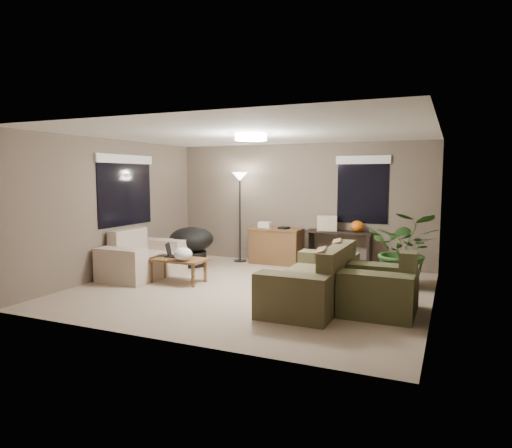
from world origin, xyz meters
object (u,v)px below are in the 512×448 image
at_px(papasan_chair, 191,243).
at_px(cat_scratching_post, 409,274).
at_px(coffee_table, 178,262).
at_px(floor_lamp, 240,187).
at_px(armchair, 380,291).
at_px(console_table, 339,246).
at_px(houseplant, 405,258).
at_px(loveseat, 142,260).
at_px(desk, 276,246).
at_px(main_sofa, 315,283).

xyz_separation_m(papasan_chair, cat_scratching_post, (4.25, -0.08, -0.25)).
relative_size(coffee_table, cat_scratching_post, 2.00).
bearing_deg(floor_lamp, coffee_table, -93.59).
relative_size(armchair, papasan_chair, 1.05).
relative_size(console_table, houseplant, 1.03).
relative_size(loveseat, console_table, 1.23).
bearing_deg(floor_lamp, armchair, -38.09).
height_order(coffee_table, console_table, console_table).
bearing_deg(houseplant, coffee_table, -161.31).
height_order(loveseat, cat_scratching_post, loveseat).
bearing_deg(armchair, desk, 133.52).
bearing_deg(papasan_chair, floor_lamp, 50.75).
bearing_deg(desk, armchair, -46.48).
relative_size(desk, console_table, 0.85).
relative_size(console_table, papasan_chair, 1.36).
distance_m(main_sofa, armchair, 0.95).
bearing_deg(floor_lamp, main_sofa, -46.11).
bearing_deg(main_sofa, desk, 122.08).
height_order(main_sofa, console_table, main_sofa).
xyz_separation_m(main_sofa, houseplant, (1.08, 1.52, 0.20)).
height_order(loveseat, armchair, same).
xyz_separation_m(desk, houseplant, (2.68, -1.03, 0.11)).
height_order(loveseat, houseplant, houseplant).
height_order(console_table, floor_lamp, floor_lamp).
relative_size(loveseat, desk, 1.45).
bearing_deg(loveseat, coffee_table, -11.10).
bearing_deg(coffee_table, main_sofa, -6.62).
bearing_deg(main_sofa, armchair, -7.37).
xyz_separation_m(desk, cat_scratching_post, (2.76, -0.98, -0.16)).
distance_m(loveseat, cat_scratching_post, 4.73).
xyz_separation_m(papasan_chair, floor_lamp, (0.69, 0.85, 1.13)).
height_order(coffee_table, floor_lamp, floor_lamp).
distance_m(coffee_table, papasan_chair, 1.46).
distance_m(loveseat, papasan_chair, 1.23).
bearing_deg(desk, papasan_chair, -148.91).
xyz_separation_m(loveseat, armchair, (4.38, -0.59, 0.00)).
height_order(main_sofa, coffee_table, main_sofa).
distance_m(armchair, coffee_table, 3.50).
bearing_deg(houseplant, papasan_chair, 178.29).
xyz_separation_m(armchair, console_table, (-1.21, 2.73, 0.14)).
relative_size(armchair, coffee_table, 1.00).
distance_m(coffee_table, console_table, 3.24).
height_order(desk, console_table, same).
xyz_separation_m(loveseat, console_table, (3.17, 2.14, 0.14)).
xyz_separation_m(desk, console_table, (1.33, 0.06, 0.06)).
height_order(main_sofa, houseplant, houseplant).
height_order(desk, papasan_chair, papasan_chair).
bearing_deg(armchair, coffee_table, 173.17).
bearing_deg(armchair, papasan_chair, 156.35).
relative_size(coffee_table, papasan_chair, 1.05).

